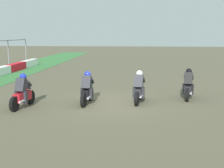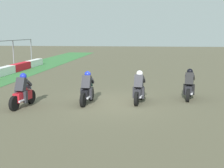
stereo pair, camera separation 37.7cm
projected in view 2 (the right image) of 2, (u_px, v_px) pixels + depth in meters
name	position (u px, v px, depth m)	size (l,w,h in m)	color
ground_plane	(113.00, 103.00, 14.24)	(120.00, 120.00, 0.00)	brown
rider_lane_a	(189.00, 87.00, 15.06)	(2.03, 0.62, 1.51)	black
rider_lane_b	(139.00, 90.00, 14.29)	(2.04, 0.59, 1.51)	black
rider_lane_c	(87.00, 90.00, 14.08)	(2.04, 0.55, 1.51)	black
rider_lane_d	(23.00, 93.00, 13.41)	(2.04, 0.59, 1.51)	black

